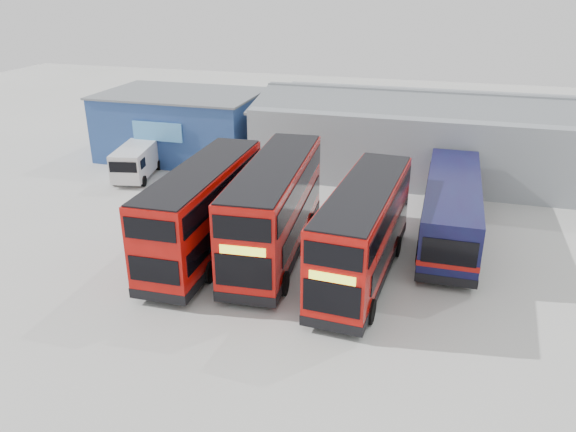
# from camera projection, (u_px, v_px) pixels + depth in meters

# --- Properties ---
(ground_plane) EXTENTS (120.00, 120.00, 0.00)m
(ground_plane) POSITION_uv_depth(u_px,v_px,m) (288.00, 286.00, 26.59)
(ground_plane) COLOR #A7A7A2
(ground_plane) RESTS_ON ground
(office_block) EXTENTS (12.30, 8.32, 5.12)m
(office_block) POSITION_uv_depth(u_px,v_px,m) (182.00, 124.00, 45.02)
(office_block) COLOR navy
(office_block) RESTS_ON ground
(maintenance_shed) EXTENTS (30.50, 12.00, 5.89)m
(maintenance_shed) POSITION_uv_depth(u_px,v_px,m) (467.00, 138.00, 41.22)
(maintenance_shed) COLOR gray
(maintenance_shed) RESTS_ON ground
(double_decker_left) EXTENTS (3.06, 11.32, 4.76)m
(double_decker_left) POSITION_uv_depth(u_px,v_px,m) (204.00, 212.00, 28.82)
(double_decker_left) COLOR #BB0F0A
(double_decker_left) RESTS_ON ground
(double_decker_centre) EXTENTS (3.62, 11.89, 4.96)m
(double_decker_centre) POSITION_uv_depth(u_px,v_px,m) (275.00, 210.00, 28.80)
(double_decker_centre) COLOR #BB0F0A
(double_decker_centre) RESTS_ON ground
(double_decker_right) EXTENTS (3.38, 11.14, 4.65)m
(double_decker_right) POSITION_uv_depth(u_px,v_px,m) (363.00, 233.00, 26.55)
(double_decker_right) COLOR #BB0F0A
(double_decker_right) RESTS_ON ground
(single_decker_blue) EXTENTS (3.05, 12.42, 3.36)m
(single_decker_blue) POSITION_uv_depth(u_px,v_px,m) (451.00, 210.00, 30.86)
(single_decker_blue) COLOR #0E143F
(single_decker_blue) RESTS_ON ground
(panel_van) EXTENTS (3.12, 5.62, 2.32)m
(panel_van) POSITION_uv_depth(u_px,v_px,m) (136.00, 160.00, 40.43)
(panel_van) COLOR silver
(panel_van) RESTS_ON ground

